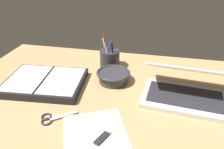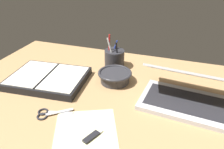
# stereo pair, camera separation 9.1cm
# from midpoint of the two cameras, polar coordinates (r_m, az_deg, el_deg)

# --- Properties ---
(desk_top) EXTENTS (1.40, 1.00, 0.02)m
(desk_top) POSITION_cam_midpoint_polar(r_m,az_deg,el_deg) (0.86, -2.64, -8.46)
(desk_top) COLOR tan
(desk_top) RESTS_ON ground
(laptop) EXTENTS (0.35, 0.29, 0.16)m
(laptop) POSITION_cam_midpoint_polar(r_m,az_deg,el_deg) (0.90, 16.07, -3.50)
(laptop) COLOR #B7B7BC
(laptop) RESTS_ON desk_top
(bowl) EXTENTS (0.15, 0.15, 0.05)m
(bowl) POSITION_cam_midpoint_polar(r_m,az_deg,el_deg) (0.98, -2.30, -0.48)
(bowl) COLOR #2D2D33
(bowl) RESTS_ON desk_top
(pen_cup) EXTENTS (0.10, 0.10, 0.17)m
(pen_cup) POSITION_cam_midpoint_polar(r_m,az_deg,el_deg) (1.10, -2.98, 4.14)
(pen_cup) COLOR #28282D
(pen_cup) RESTS_ON desk_top
(planner) EXTENTS (0.35, 0.28, 0.04)m
(planner) POSITION_cam_midpoint_polar(r_m,az_deg,el_deg) (1.02, -19.56, -1.98)
(planner) COLOR black
(planner) RESTS_ON desk_top
(scissors) EXTENTS (0.13, 0.09, 0.01)m
(scissors) POSITION_cam_midpoint_polar(r_m,az_deg,el_deg) (0.83, -18.76, -10.90)
(scissors) COLOR #B7B7BC
(scissors) RESTS_ON desk_top
(paper_sheet_front) EXTENTS (0.30, 0.35, 0.00)m
(paper_sheet_front) POSITION_cam_midpoint_polar(r_m,az_deg,el_deg) (0.72, -7.89, -17.21)
(paper_sheet_front) COLOR #F4EFB2
(paper_sheet_front) RESTS_ON desk_top
(usb_drive) EXTENTS (0.04, 0.07, 0.01)m
(usb_drive) POSITION_cam_midpoint_polar(r_m,az_deg,el_deg) (0.72, -6.05, -16.35)
(usb_drive) COLOR black
(usb_drive) RESTS_ON desk_top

